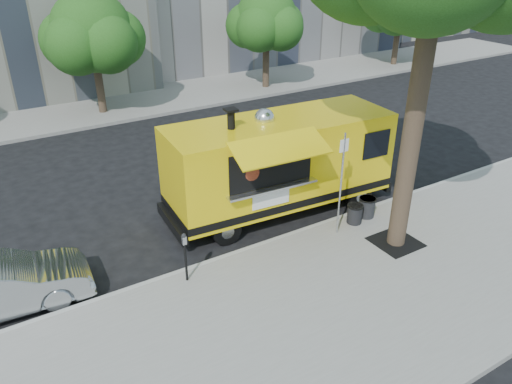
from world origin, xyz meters
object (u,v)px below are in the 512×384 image
Objects in this scene: trash_bin_right at (367,207)px; far_tree_b at (92,32)px; sign_post at (341,179)px; far_tree_d at (401,3)px; parking_meter at (185,252)px; trash_bin_left at (355,213)px; far_tree_c at (266,19)px; food_truck at (279,163)px.

far_tree_b is at bearing 105.51° from trash_bin_right.
trash_bin_right is at bearing 10.61° from sign_post.
parking_meter is (-21.00, -13.95, -2.91)m from far_tree_d.
sign_post is (-16.45, -14.15, -2.04)m from far_tree_d.
far_tree_c is at bearing 67.66° from trash_bin_left.
trash_bin_left is (3.33, -14.09, -3.38)m from far_tree_b.
sign_post is at bearing -139.30° from far_tree_d.
far_tree_b is at bearing 179.70° from far_tree_d.
far_tree_b is at bearing 100.15° from sign_post.
food_truck is at bearing 125.04° from trash_bin_left.
sign_post is at bearing -79.85° from far_tree_b.
far_tree_c is at bearing 69.53° from trash_bin_right.
far_tree_b reaches higher than food_truck.
parking_meter is at bearing -150.21° from food_truck.
parking_meter is at bearing -179.51° from trash_bin_right.
sign_post is at bearing -168.30° from trash_bin_left.
trash_bin_left is at bearing -112.34° from far_tree_c.
trash_bin_right is at bearing -74.49° from far_tree_b.
food_truck is 12.73× the size of trash_bin_left.
food_truck is at bearing -144.78° from far_tree_d.
sign_post is (-6.45, -13.95, -1.87)m from far_tree_c.
trash_bin_right is (5.88, 0.05, -0.50)m from parking_meter.
far_tree_b is 8.97× the size of trash_bin_right.
trash_bin_right is (-15.12, -13.90, -3.41)m from far_tree_d.
far_tree_c is at bearing 63.15° from food_truck.
parking_meter is at bearing -128.66° from far_tree_c.
trash_bin_left is at bearing 11.70° from sign_post.
far_tree_d is 20.82m from trash_bin_right.
far_tree_b is 0.76× the size of food_truck.
food_truck is 2.67m from trash_bin_left.
parking_meter is at bearing 177.48° from sign_post.
trash_bin_right is at bearing -137.40° from far_tree_d.
parking_meter reaches higher than trash_bin_left.
far_tree_d is 20.98m from food_truck.
food_truck is (1.96, -12.13, -2.18)m from far_tree_b.
parking_meter is (-2.00, -14.05, -2.85)m from far_tree_b.
far_tree_c is at bearing 65.19° from sign_post.
trash_bin_right reaches higher than trash_bin_left.
far_tree_c is 15.48m from sign_post.
far_tree_c is 8.49× the size of trash_bin_right.
far_tree_b is 9.01m from far_tree_c.
trash_bin_right is at bearing 9.04° from trash_bin_left.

